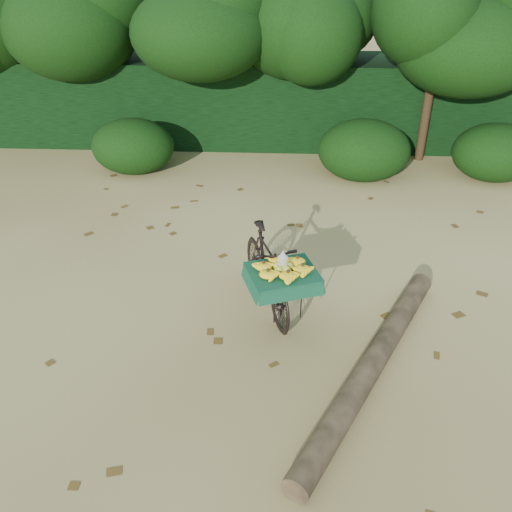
{
  "coord_description": "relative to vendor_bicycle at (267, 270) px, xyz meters",
  "views": [
    {
      "loc": [
        -0.07,
        -5.76,
        4.15
      ],
      "look_at": [
        -0.35,
        -0.37,
        0.88
      ],
      "focal_mm": 38.0,
      "sensor_mm": 36.0,
      "label": 1
    }
  ],
  "objects": [
    {
      "name": "bush_clumps",
      "position": [
        0.72,
        4.44,
        -0.09
      ],
      "size": [
        8.8,
        1.7,
        0.9
      ],
      "primitive_type": null,
      "color": "black",
      "rests_on": "ground"
    },
    {
      "name": "vendor_bicycle",
      "position": [
        0.0,
        0.0,
        0.0
      ],
      "size": [
        1.17,
        1.89,
        1.06
      ],
      "rotation": [
        0.0,
        0.0,
        0.33
      ],
      "color": "black",
      "rests_on": "ground"
    },
    {
      "name": "ground",
      "position": [
        0.22,
        0.14,
        -0.54
      ],
      "size": [
        80.0,
        80.0,
        0.0
      ],
      "primitive_type": "plane",
      "color": "tan",
      "rests_on": "ground"
    },
    {
      "name": "hedge_backdrop",
      "position": [
        0.22,
        6.44,
        0.36
      ],
      "size": [
        26.0,
        1.8,
        1.8
      ],
      "primitive_type": "cube",
      "color": "black",
      "rests_on": "ground"
    },
    {
      "name": "tree_row",
      "position": [
        -0.43,
        5.64,
        1.46
      ],
      "size": [
        14.5,
        2.0,
        4.0
      ],
      "primitive_type": null,
      "color": "black",
      "rests_on": "ground"
    },
    {
      "name": "leaf_litter",
      "position": [
        0.22,
        0.79,
        -0.54
      ],
      "size": [
        7.0,
        7.3,
        0.01
      ],
      "primitive_type": null,
      "color": "#543C16",
      "rests_on": "ground"
    },
    {
      "name": "fallen_log",
      "position": [
        1.18,
        -1.16,
        -0.41
      ],
      "size": [
        1.95,
        3.35,
        0.26
      ],
      "primitive_type": "cylinder",
      "rotation": [
        1.57,
        0.0,
        -0.49
      ],
      "color": "brown",
      "rests_on": "ground"
    }
  ]
}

